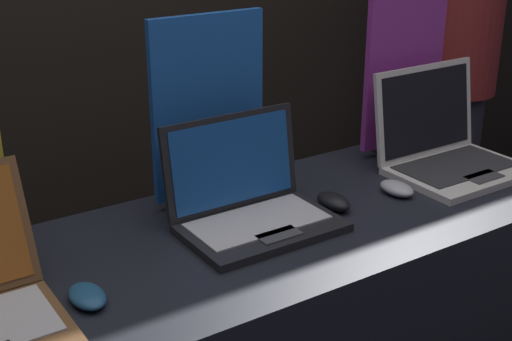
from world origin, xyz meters
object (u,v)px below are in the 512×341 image
at_px(mouse_middle, 333,201).
at_px(mouse_back, 397,188).
at_px(person_bystander, 456,75).
at_px(laptop_middle, 248,202).
at_px(promo_stand_middle, 207,114).
at_px(laptop_back, 447,147).
at_px(mouse_front, 87,296).
at_px(promo_stand_back, 403,77).

xyz_separation_m(mouse_middle, mouse_back, (0.20, -0.02, -0.00)).
bearing_deg(person_bystander, laptop_middle, -155.76).
bearing_deg(mouse_middle, promo_stand_middle, 135.14).
distance_m(mouse_middle, laptop_back, 0.45).
height_order(promo_stand_middle, mouse_back, promo_stand_middle).
xyz_separation_m(promo_stand_middle, mouse_back, (0.43, -0.25, -0.21)).
relative_size(laptop_middle, mouse_back, 3.48).
bearing_deg(person_bystander, mouse_front, -157.93).
relative_size(mouse_middle, promo_stand_middle, 0.23).
height_order(mouse_middle, laptop_back, laptop_back).
relative_size(promo_stand_middle, promo_stand_back, 0.99).
bearing_deg(laptop_back, person_bystander, 40.13).
relative_size(mouse_front, mouse_back, 1.03).
distance_m(promo_stand_middle, promo_stand_back, 0.67).
height_order(promo_stand_middle, promo_stand_back, promo_stand_back).
bearing_deg(mouse_middle, laptop_middle, 169.95).
distance_m(mouse_middle, mouse_back, 0.20).
bearing_deg(mouse_middle, promo_stand_back, 27.12).
height_order(laptop_middle, promo_stand_back, promo_stand_back).
relative_size(mouse_front, laptop_middle, 0.30).
bearing_deg(promo_stand_back, person_bystander, 30.93).
bearing_deg(laptop_back, mouse_middle, -175.44).
bearing_deg(mouse_back, mouse_front, -176.46).
distance_m(mouse_middle, promo_stand_back, 0.54).
bearing_deg(promo_stand_back, promo_stand_middle, 179.81).
bearing_deg(laptop_middle, promo_stand_back, 15.45).
height_order(mouse_front, mouse_back, mouse_back).
bearing_deg(promo_stand_back, laptop_middle, -164.55).
relative_size(mouse_front, person_bystander, 0.06).
xyz_separation_m(mouse_front, laptop_middle, (0.45, 0.12, 0.05)).
relative_size(mouse_back, promo_stand_back, 0.22).
distance_m(mouse_front, promo_stand_middle, 0.59).
xyz_separation_m(laptop_middle, promo_stand_back, (0.67, 0.19, 0.17)).
bearing_deg(mouse_middle, person_bystander, 29.59).
relative_size(laptop_back, mouse_back, 3.58).
xyz_separation_m(laptop_middle, person_bystander, (1.46, 0.66, -0.03)).
bearing_deg(laptop_back, mouse_front, -174.29).
bearing_deg(mouse_front, laptop_middle, 14.62).
height_order(laptop_middle, promo_stand_middle, promo_stand_middle).
xyz_separation_m(laptop_back, person_bystander, (0.79, 0.66, -0.04)).
relative_size(laptop_middle, promo_stand_middle, 0.77).
bearing_deg(mouse_middle, mouse_back, -6.59).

